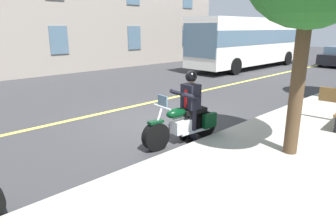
% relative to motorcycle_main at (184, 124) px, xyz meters
% --- Properties ---
extents(ground_plane, '(80.00, 80.00, 0.00)m').
position_rel_motorcycle_main_xyz_m(ground_plane, '(-0.72, -1.60, -0.45)').
color(ground_plane, '#333335').
extents(sidewalk_curb, '(60.00, 5.00, 0.15)m').
position_rel_motorcycle_main_xyz_m(sidewalk_curb, '(-0.72, 2.90, -0.38)').
color(sidewalk_curb, '#9E998E').
rests_on(sidewalk_curb, ground_plane).
extents(lane_center_stripe, '(60.00, 0.16, 0.01)m').
position_rel_motorcycle_main_xyz_m(lane_center_stripe, '(-0.72, -3.60, -0.45)').
color(lane_center_stripe, '#E5DB4C').
rests_on(lane_center_stripe, ground_plane).
extents(motorcycle_main, '(2.22, 0.74, 1.26)m').
position_rel_motorcycle_main_xyz_m(motorcycle_main, '(0.00, 0.00, 0.00)').
color(motorcycle_main, black).
rests_on(motorcycle_main, ground_plane).
extents(rider_main, '(0.66, 0.60, 1.74)m').
position_rel_motorcycle_main_xyz_m(rider_main, '(-0.19, 0.02, 0.58)').
color(rider_main, black).
rests_on(rider_main, ground_plane).
extents(bus_near, '(11.05, 2.70, 3.30)m').
position_rel_motorcycle_main_xyz_m(bus_near, '(-13.68, -6.47, 1.42)').
color(bus_near, white).
rests_on(bus_near, ground_plane).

